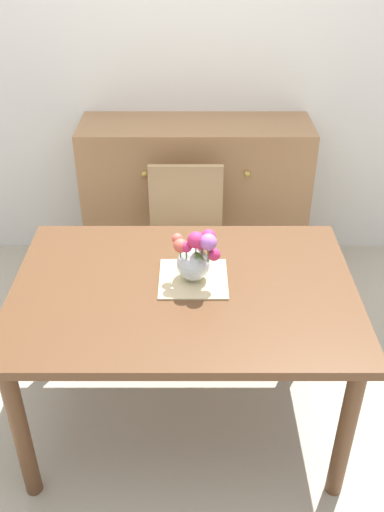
{
  "coord_description": "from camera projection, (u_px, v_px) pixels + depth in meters",
  "views": [
    {
      "loc": [
        0.04,
        -1.9,
        2.17
      ],
      "look_at": [
        0.04,
        0.05,
        0.89
      ],
      "focal_mm": 39.39,
      "sensor_mm": 36.0,
      "label": 1
    }
  ],
  "objects": [
    {
      "name": "ground_plane",
      "position": [
        184.0,
        412.0,
        2.78
      ],
      "size": [
        12.0,
        12.0,
        0.0
      ],
      "primitive_type": "plane",
      "color": "#B7AD99"
    },
    {
      "name": "back_wall",
      "position": [
        185.0,
        43.0,
        3.35
      ],
      "size": [
        7.0,
        0.1,
        2.8
      ],
      "primitive_type": "cube",
      "color": "silver",
      "rests_on": "ground_plane"
    },
    {
      "name": "dining_table",
      "position": [
        183.0,
        304.0,
        2.41
      ],
      "size": [
        1.45,
        1.01,
        0.77
      ],
      "color": "brown",
      "rests_on": "ground_plane"
    },
    {
      "name": "chair_far",
      "position": [
        185.0,
        235.0,
        3.2
      ],
      "size": [
        0.42,
        0.42,
        0.9
      ],
      "rotation": [
        0.0,
        0.0,
        3.14
      ],
      "color": "tan",
      "rests_on": "ground_plane"
    },
    {
      "name": "dresser",
      "position": [
        194.0,
        198.0,
        3.62
      ],
      "size": [
        1.4,
        0.47,
        1.0
      ],
      "color": "#9E7047",
      "rests_on": "ground_plane"
    },
    {
      "name": "placemat",
      "position": [
        192.0,
        279.0,
        2.39
      ],
      "size": [
        0.29,
        0.29,
        0.01
      ],
      "primitive_type": "cube",
      "color": "#CCB789",
      "rests_on": "dining_table"
    },
    {
      "name": "flower_vase",
      "position": [
        195.0,
        255.0,
        2.32
      ],
      "size": [
        0.2,
        0.22,
        0.25
      ],
      "color": "silver",
      "rests_on": "placemat"
    }
  ]
}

